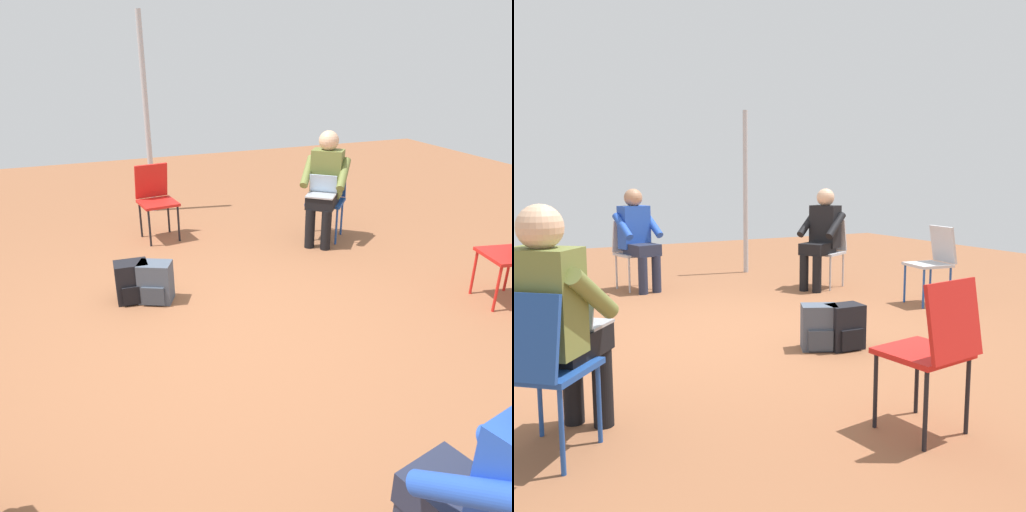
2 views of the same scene
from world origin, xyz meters
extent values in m
plane|color=brown|center=(0.00, 0.00, 0.00)|extent=(14.00, 14.00, 0.00)
cube|color=red|center=(0.07, -2.31, 0.43)|extent=(0.45, 0.45, 0.03)
cylinder|color=black|center=(-0.12, -2.16, 0.21)|extent=(0.02, 0.02, 0.42)
cylinder|color=black|center=(0.21, -2.12, 0.21)|extent=(0.02, 0.02, 0.42)
cylinder|color=black|center=(-0.08, -2.50, 0.21)|extent=(0.02, 0.02, 0.42)
cylinder|color=black|center=(0.26, -2.45, 0.21)|extent=(0.02, 0.02, 0.42)
cube|color=red|center=(0.09, -2.50, 0.65)|extent=(0.39, 0.14, 0.40)
cube|color=#1E4799|center=(-1.73, -1.65, 0.43)|extent=(0.56, 0.56, 0.03)
cylinder|color=#1E4799|center=(-1.75, -1.41, 0.21)|extent=(0.02, 0.02, 0.42)
cylinder|color=#1E4799|center=(-1.49, -1.63, 0.21)|extent=(0.02, 0.02, 0.42)
cylinder|color=#1E4799|center=(-1.71, -1.88, 0.21)|extent=(0.02, 0.02, 0.42)
cube|color=#1E4799|center=(-1.85, -1.79, 0.65)|extent=(0.35, 0.32, 0.40)
cube|color=#B7B7BC|center=(-0.20, 2.41, 0.43)|extent=(0.48, 0.48, 0.03)
cylinder|color=#B7B7BC|center=(0.00, 2.28, 0.21)|extent=(0.02, 0.02, 0.42)
cylinder|color=#B7B7BC|center=(-0.33, 2.20, 0.21)|extent=(0.02, 0.02, 0.42)
cylinder|color=#B7B7BC|center=(-0.07, 2.61, 0.21)|extent=(0.02, 0.02, 0.42)
cylinder|color=#B7B7BC|center=(-0.40, 2.54, 0.21)|extent=(0.02, 0.02, 0.42)
cube|color=#B7B7BC|center=(-0.24, 2.59, 0.65)|extent=(0.39, 0.17, 0.40)
cube|color=#B7B7BC|center=(2.35, 0.04, 0.43)|extent=(0.45, 0.45, 0.03)
cylinder|color=#1E4799|center=(2.17, -0.11, 0.21)|extent=(0.02, 0.02, 0.42)
cylinder|color=#1E4799|center=(2.21, 0.23, 0.21)|extent=(0.02, 0.02, 0.42)
cylinder|color=#1E4799|center=(2.50, -0.15, 0.21)|extent=(0.02, 0.02, 0.42)
cylinder|color=#1E4799|center=(2.54, 0.19, 0.21)|extent=(0.02, 0.02, 0.42)
cube|color=#B7B7BC|center=(2.54, 0.02, 0.65)|extent=(0.14, 0.39, 0.40)
cube|color=#B7B7BC|center=(1.93, 1.40, 0.43)|extent=(0.54, 0.54, 0.03)
cylinder|color=#B7B7BC|center=(1.86, 1.17, 0.21)|extent=(0.02, 0.02, 0.42)
cylinder|color=#B7B7BC|center=(1.70, 1.47, 0.21)|extent=(0.02, 0.02, 0.42)
cylinder|color=#B7B7BC|center=(2.16, 1.32, 0.21)|extent=(0.02, 0.02, 0.42)
cylinder|color=#B7B7BC|center=(2.00, 1.62, 0.21)|extent=(0.02, 0.02, 0.42)
cube|color=#B7B7BC|center=(2.10, 1.48, 0.65)|extent=(0.26, 0.38, 0.40)
cylinder|color=black|center=(-1.56, -1.32, 0.23)|extent=(0.11, 0.11, 0.45)
cylinder|color=black|center=(-1.43, -1.43, 0.23)|extent=(0.11, 0.11, 0.45)
cube|color=black|center=(-1.61, -1.50, 0.51)|extent=(0.50, 0.51, 0.14)
cube|color=olive|center=(-1.73, -1.65, 0.77)|extent=(0.40, 0.39, 0.52)
sphere|color=#DBAD89|center=(-1.73, -1.65, 1.13)|extent=(0.22, 0.22, 0.22)
cylinder|color=olive|center=(-1.81, -1.44, 0.80)|extent=(0.33, 0.36, 0.31)
cylinder|color=olive|center=(-1.51, -1.70, 0.80)|extent=(0.33, 0.36, 0.31)
cube|color=#9EA0A5|center=(-1.53, -1.42, 0.59)|extent=(0.37, 0.36, 0.02)
cube|color=#B2D1F2|center=(-1.60, -1.50, 0.70)|extent=(0.26, 0.23, 0.20)
cylinder|color=#23283D|center=(-0.04, 2.08, 0.23)|extent=(0.11, 0.11, 0.45)
cylinder|color=#23283D|center=(-0.21, 2.04, 0.23)|extent=(0.11, 0.11, 0.45)
cube|color=#23283D|center=(-0.16, 2.22, 0.51)|extent=(0.38, 0.47, 0.14)
cube|color=blue|center=(-0.20, 2.41, 0.77)|extent=(0.38, 0.29, 0.52)
sphere|color=#A87A5B|center=(-0.20, 2.41, 1.13)|extent=(0.22, 0.22, 0.22)
cylinder|color=blue|center=(0.02, 2.35, 0.80)|extent=(0.17, 0.41, 0.31)
cylinder|color=blue|center=(-0.38, 2.27, 0.80)|extent=(0.17, 0.41, 0.31)
cylinder|color=black|center=(1.65, 1.15, 0.23)|extent=(0.11, 0.11, 0.45)
cylinder|color=black|center=(1.57, 1.31, 0.23)|extent=(0.11, 0.11, 0.45)
cube|color=black|center=(1.76, 1.31, 0.51)|extent=(0.51, 0.46, 0.14)
cube|color=black|center=(1.93, 1.40, 0.77)|extent=(0.35, 0.40, 0.52)
sphere|color=#DBAD89|center=(1.93, 1.40, 1.13)|extent=(0.22, 0.22, 0.22)
cylinder|color=black|center=(1.93, 1.17, 0.80)|extent=(0.39, 0.26, 0.31)
cylinder|color=black|center=(1.75, 1.53, 0.80)|extent=(0.39, 0.26, 0.31)
cube|color=#475160|center=(0.41, -0.79, 0.18)|extent=(0.34, 0.30, 0.36)
cube|color=#39414D|center=(0.41, -0.79, 0.10)|extent=(0.28, 0.31, 0.16)
cube|color=black|center=(0.60, -0.87, 0.18)|extent=(0.29, 0.22, 0.36)
cube|color=black|center=(0.60, -0.87, 0.10)|extent=(0.21, 0.26, 0.16)
cylinder|color=#B2B2B7|center=(1.57, 2.92, 1.16)|extent=(0.07, 0.07, 2.32)
camera|label=1|loc=(1.04, 3.18, 2.07)|focal=35.00mm
camera|label=2|loc=(-2.05, -4.50, 1.35)|focal=40.00mm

